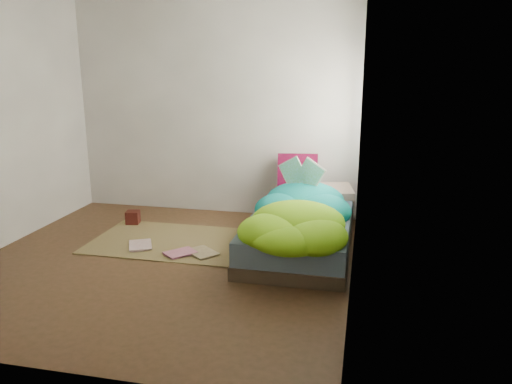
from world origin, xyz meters
The scene contains 12 objects.
ground centered at (0.00, 0.00, 0.00)m, with size 3.50×3.50×0.00m, color #402E18.
room_walls centered at (0.01, 0.01, 1.63)m, with size 3.54×3.54×2.62m.
bed centered at (1.22, 0.72, 0.17)m, with size 1.00×2.00×0.34m.
duvet centered at (1.22, 0.50, 0.51)m, with size 0.96×1.84×0.34m, color #08797E, non-canonical shape.
rug centered at (-0.15, 0.55, 0.01)m, with size 1.60×1.10×0.01m, color brown.
pillow_floral centered at (1.44, 1.43, 0.40)m, with size 0.52×0.33×0.12m, color beige.
pillow_magenta centered at (1.06, 1.55, 0.57)m, with size 0.46×0.14×0.46m, color #44042A.
open_book centered at (1.18, 0.99, 0.81)m, with size 0.42×0.09×0.26m, color #348D2E, non-canonical shape.
wooden_box centered at (-0.78, 1.01, 0.08)m, with size 0.15×0.15×0.15m, color #3E110E.
floor_book_a centered at (-0.47, 0.27, 0.02)m, with size 0.22×0.31×0.02m, color beige.
floor_book_b centered at (0.03, 0.27, 0.03)m, with size 0.21×0.29×0.03m, color #CB7590.
floor_book_c centered at (0.23, 0.17, 0.02)m, with size 0.23×0.31×0.02m, color tan.
Camera 1 is at (1.81, -4.10, 1.83)m, focal length 35.00 mm.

